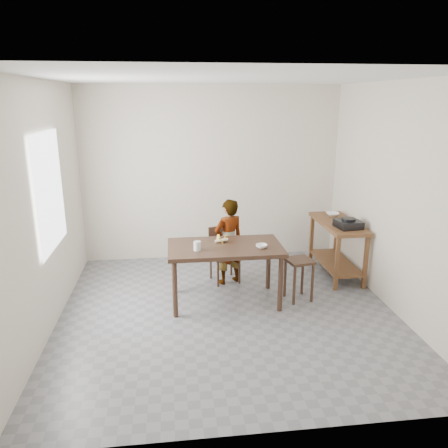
{
  "coord_description": "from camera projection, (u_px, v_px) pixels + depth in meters",
  "views": [
    {
      "loc": [
        -0.63,
        -4.74,
        2.5
      ],
      "look_at": [
        0.0,
        0.4,
        1.0
      ],
      "focal_mm": 35.0,
      "sensor_mm": 36.0,
      "label": 1
    }
  ],
  "objects": [
    {
      "name": "floor",
      "position": [
        228.0,
        314.0,
        5.29
      ],
      "size": [
        4.0,
        4.0,
        0.04
      ],
      "primitive_type": "cube",
      "color": "slate",
      "rests_on": "ground"
    },
    {
      "name": "ceiling",
      "position": [
        229.0,
        76.0,
        4.53
      ],
      "size": [
        4.0,
        4.0,
        0.04
      ],
      "primitive_type": "cube",
      "color": "white",
      "rests_on": "wall_back"
    },
    {
      "name": "wall_back",
      "position": [
        211.0,
        174.0,
        6.84
      ],
      "size": [
        4.0,
        0.04,
        2.7
      ],
      "primitive_type": "cube",
      "color": "beige",
      "rests_on": "ground"
    },
    {
      "name": "wall_front",
      "position": [
        267.0,
        272.0,
        2.98
      ],
      "size": [
        4.0,
        0.04,
        2.7
      ],
      "primitive_type": "cube",
      "color": "beige",
      "rests_on": "ground"
    },
    {
      "name": "wall_left",
      "position": [
        42.0,
        209.0,
        4.68
      ],
      "size": [
        0.04,
        4.0,
        2.7
      ],
      "primitive_type": "cube",
      "color": "beige",
      "rests_on": "ground"
    },
    {
      "name": "wall_right",
      "position": [
        398.0,
        199.0,
        5.15
      ],
      "size": [
        0.04,
        4.0,
        2.7
      ],
      "primitive_type": "cube",
      "color": "beige",
      "rests_on": "ground"
    },
    {
      "name": "window_pane",
      "position": [
        50.0,
        192.0,
        4.83
      ],
      "size": [
        0.02,
        1.1,
        1.3
      ],
      "primitive_type": "cube",
      "color": "white",
      "rests_on": "wall_left"
    },
    {
      "name": "dining_table",
      "position": [
        225.0,
        274.0,
        5.47
      ],
      "size": [
        1.4,
        0.8,
        0.75
      ],
      "primitive_type": null,
      "color": "#3A2519",
      "rests_on": "floor"
    },
    {
      "name": "prep_counter",
      "position": [
        337.0,
        248.0,
        6.33
      ],
      "size": [
        0.5,
        1.2,
        0.8
      ],
      "primitive_type": null,
      "color": "brown",
      "rests_on": "floor"
    },
    {
      "name": "child",
      "position": [
        229.0,
        242.0,
        5.99
      ],
      "size": [
        0.52,
        0.44,
        1.2
      ],
      "primitive_type": "imported",
      "rotation": [
        0.0,
        0.0,
        3.55
      ],
      "color": "white",
      "rests_on": "floor"
    },
    {
      "name": "dining_chair",
      "position": [
        225.0,
        255.0,
        6.1
      ],
      "size": [
        0.44,
        0.44,
        0.76
      ],
      "primitive_type": null,
      "rotation": [
        0.0,
        0.0,
        0.23
      ],
      "color": "#3A2519",
      "rests_on": "floor"
    },
    {
      "name": "stool",
      "position": [
        299.0,
        279.0,
        5.56
      ],
      "size": [
        0.37,
        0.37,
        0.55
      ],
      "primitive_type": null,
      "rotation": [
        0.0,
        0.0,
        0.21
      ],
      "color": "#3A2519",
      "rests_on": "floor"
    },
    {
      "name": "glass_tumbler",
      "position": [
        197.0,
        246.0,
        5.19
      ],
      "size": [
        0.11,
        0.11,
        0.11
      ],
      "primitive_type": "cylinder",
      "rotation": [
        0.0,
        0.0,
        0.31
      ],
      "color": "silver",
      "rests_on": "dining_table"
    },
    {
      "name": "small_bowl",
      "position": [
        262.0,
        246.0,
        5.28
      ],
      "size": [
        0.15,
        0.15,
        0.04
      ],
      "primitive_type": "imported",
      "rotation": [
        0.0,
        0.0,
        0.08
      ],
      "color": "white",
      "rests_on": "dining_table"
    },
    {
      "name": "banana",
      "position": [
        221.0,
        240.0,
        5.48
      ],
      "size": [
        0.2,
        0.15,
        0.07
      ],
      "primitive_type": null,
      "rotation": [
        0.0,
        0.0,
        0.13
      ],
      "color": "yellow",
      "rests_on": "dining_table"
    },
    {
      "name": "serving_bowl",
      "position": [
        332.0,
        214.0,
        6.52
      ],
      "size": [
        0.21,
        0.21,
        0.05
      ],
      "primitive_type": "imported",
      "rotation": [
        0.0,
        0.0,
        -0.07
      ],
      "color": "white",
      "rests_on": "prep_counter"
    },
    {
      "name": "gas_burner",
      "position": [
        348.0,
        224.0,
        5.92
      ],
      "size": [
        0.35,
        0.35,
        0.1
      ],
      "primitive_type": "cube",
      "rotation": [
        0.0,
        0.0,
        0.12
      ],
      "color": "black",
      "rests_on": "prep_counter"
    }
  ]
}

